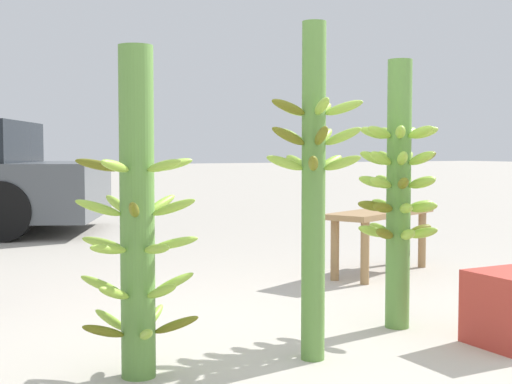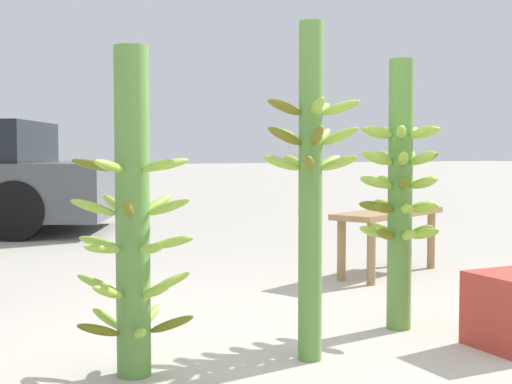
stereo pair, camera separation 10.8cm
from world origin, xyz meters
The scene contains 5 objects.
ground_plane centered at (0.00, 0.00, 0.00)m, with size 80.00×80.00×0.00m, color #B2AA9E.
banana_stalk_left centered at (-0.71, 0.19, 0.64)m, with size 0.50×0.50×1.33m.
banana_stalk_center centered at (0.04, 0.06, 0.79)m, with size 0.42×0.43×1.46m.
banana_stalk_right centered at (0.72, 0.33, 0.71)m, with size 0.42×0.42×1.37m.
market_bench centered at (1.64, 1.65, 0.38)m, with size 1.13×0.75×0.47m.
Camera 1 is at (-1.61, -2.54, 0.92)m, focal length 50.00 mm.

